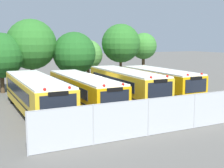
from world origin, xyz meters
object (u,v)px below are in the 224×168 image
at_px(school_bus_1, 84,90).
at_px(school_bus_3, 160,82).
at_px(school_bus_2, 126,85).
at_px(tree_6, 143,46).
at_px(tree_4, 87,54).
at_px(tree_5, 122,43).
at_px(school_bus_0, 36,93).
at_px(tree_2, 32,45).
at_px(traffic_cone, 177,121).
at_px(tree_3, 74,53).

bearing_deg(school_bus_1, school_bus_3, -178.35).
relative_size(school_bus_2, school_bus_3, 1.10).
bearing_deg(tree_6, tree_4, 177.64).
distance_m(school_bus_3, tree_5, 10.24).
relative_size(school_bus_0, tree_2, 1.58).
height_order(school_bus_0, school_bus_2, school_bus_2).
height_order(school_bus_3, tree_2, tree_2).
bearing_deg(tree_6, school_bus_2, -127.93).
bearing_deg(tree_6, tree_5, -165.98).
relative_size(tree_4, traffic_cone, 9.62).
height_order(tree_6, traffic_cone, tree_6).
bearing_deg(school_bus_0, school_bus_1, -178.92).
distance_m(school_bus_0, tree_2, 10.66).
distance_m(school_bus_2, tree_2, 11.83).
distance_m(school_bus_2, tree_6, 13.87).
relative_size(school_bus_3, tree_5, 1.35).
height_order(school_bus_3, tree_6, tree_6).
distance_m(tree_4, tree_5, 4.34).
relative_size(tree_2, tree_5, 1.04).
height_order(tree_4, tree_6, tree_6).
bearing_deg(school_bus_3, school_bus_1, 1.44).
xyz_separation_m(tree_2, tree_5, (10.44, -0.12, 0.20)).
relative_size(school_bus_0, tree_5, 1.65).
relative_size(school_bus_0, traffic_cone, 21.52).
xyz_separation_m(tree_2, traffic_cone, (5.10, -17.26, -4.35)).
xyz_separation_m(tree_4, tree_6, (7.45, -0.31, 0.90)).
xyz_separation_m(school_bus_2, tree_2, (-5.59, 9.94, 3.15)).
distance_m(tree_2, tree_4, 6.65).
bearing_deg(school_bus_0, tree_2, -100.72).
distance_m(tree_3, tree_4, 2.98).
bearing_deg(school_bus_2, school_bus_1, 1.00).
xyz_separation_m(tree_5, tree_6, (3.49, 0.87, -0.42)).
bearing_deg(tree_5, tree_6, 14.02).
height_order(school_bus_0, tree_4, tree_4).
bearing_deg(tree_2, school_bus_2, -60.66).
bearing_deg(tree_2, tree_6, 3.10).
distance_m(school_bus_0, tree_3, 11.18).
height_order(school_bus_1, traffic_cone, school_bus_1).
bearing_deg(school_bus_2, tree_5, -114.68).
bearing_deg(school_bus_0, tree_3, -124.12).
bearing_deg(school_bus_3, tree_2, -46.90).
bearing_deg(tree_4, tree_2, -170.70).
distance_m(school_bus_0, tree_4, 13.98).
distance_m(tree_3, tree_5, 6.33).
relative_size(school_bus_3, tree_4, 1.83).
bearing_deg(school_bus_3, tree_3, -61.10).
distance_m(tree_2, tree_5, 10.44).
xyz_separation_m(tree_3, tree_6, (9.68, 1.66, 0.63)).
xyz_separation_m(school_bus_3, tree_2, (-9.14, 9.69, 3.20)).
bearing_deg(school_bus_1, tree_4, -112.82).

